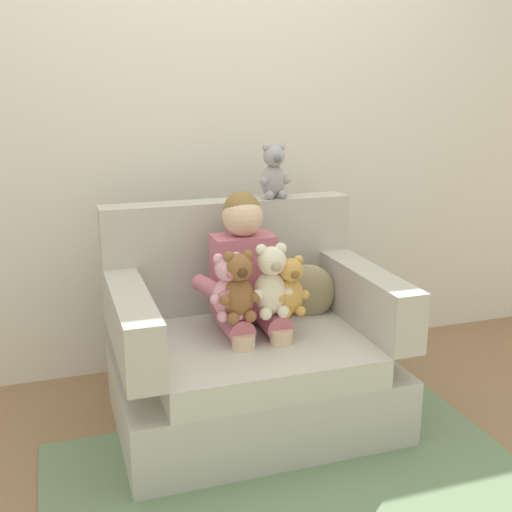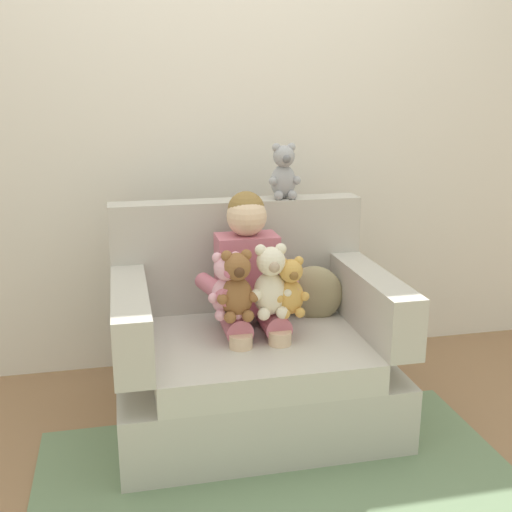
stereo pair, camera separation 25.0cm
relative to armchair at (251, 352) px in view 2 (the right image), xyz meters
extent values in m
plane|color=#936D4C|center=(0.00, -0.04, -0.30)|extent=(8.00, 8.00, 0.00)
cube|color=silver|center=(0.00, 0.69, 1.00)|extent=(6.00, 0.10, 2.60)
cube|color=slate|center=(0.00, -0.67, -0.29)|extent=(1.77, 1.39, 0.01)
cube|color=#BCB7AD|center=(0.00, -0.04, -0.16)|extent=(1.14, 0.84, 0.29)
cube|color=beige|center=(0.00, -0.11, 0.04)|extent=(0.86, 0.70, 0.12)
cube|color=#BCB7AD|center=(0.00, 0.31, 0.36)|extent=(1.14, 0.14, 0.51)
cube|color=#BCB7AD|center=(-0.50, -0.11, 0.23)|extent=(0.14, 0.70, 0.25)
cube|color=#BCB7AD|center=(0.50, -0.11, 0.23)|extent=(0.14, 0.70, 0.25)
cube|color=#C66B7F|center=(0.00, 0.08, 0.33)|extent=(0.26, 0.16, 0.34)
sphere|color=beige|center=(0.00, 0.08, 0.58)|extent=(0.17, 0.17, 0.17)
sphere|color=olive|center=(0.00, 0.09, 0.61)|extent=(0.16, 0.16, 0.16)
cylinder|color=#C66B7F|center=(-0.08, -0.05, 0.16)|extent=(0.11, 0.26, 0.11)
cylinder|color=beige|center=(-0.08, -0.18, 0.01)|extent=(0.09, 0.09, 0.30)
cylinder|color=#C66B7F|center=(0.08, -0.05, 0.16)|extent=(0.11, 0.26, 0.11)
cylinder|color=beige|center=(0.08, -0.18, 0.01)|extent=(0.09, 0.09, 0.30)
cylinder|color=#C66B7F|center=(-0.16, -0.04, 0.31)|extent=(0.13, 0.27, 0.07)
cylinder|color=#C66B7F|center=(0.16, -0.04, 0.31)|extent=(0.13, 0.27, 0.07)
ellipsoid|color=gold|center=(0.13, -0.13, 0.29)|extent=(0.11, 0.09, 0.15)
sphere|color=gold|center=(0.13, -0.14, 0.40)|extent=(0.09, 0.09, 0.09)
sphere|color=brown|center=(0.13, -0.19, 0.39)|extent=(0.04, 0.04, 0.04)
sphere|color=gold|center=(0.10, -0.14, 0.44)|extent=(0.04, 0.04, 0.04)
sphere|color=gold|center=(0.08, -0.16, 0.30)|extent=(0.04, 0.04, 0.04)
sphere|color=gold|center=(0.10, -0.18, 0.23)|extent=(0.04, 0.04, 0.04)
sphere|color=gold|center=(0.16, -0.14, 0.44)|extent=(0.04, 0.04, 0.04)
sphere|color=gold|center=(0.18, -0.16, 0.30)|extent=(0.04, 0.04, 0.04)
sphere|color=gold|center=(0.16, -0.18, 0.23)|extent=(0.04, 0.04, 0.04)
ellipsoid|color=silver|center=(0.05, -0.12, 0.30)|extent=(0.14, 0.12, 0.18)
sphere|color=silver|center=(0.05, -0.13, 0.44)|extent=(0.12, 0.12, 0.12)
sphere|color=tan|center=(0.05, -0.19, 0.43)|extent=(0.04, 0.04, 0.04)
sphere|color=silver|center=(0.01, -0.13, 0.49)|extent=(0.05, 0.05, 0.05)
sphere|color=silver|center=(-0.01, -0.16, 0.31)|extent=(0.05, 0.05, 0.05)
sphere|color=silver|center=(0.01, -0.17, 0.24)|extent=(0.05, 0.05, 0.05)
sphere|color=silver|center=(0.09, -0.13, 0.49)|extent=(0.05, 0.05, 0.05)
sphere|color=silver|center=(0.12, -0.16, 0.31)|extent=(0.05, 0.05, 0.05)
sphere|color=silver|center=(0.09, -0.17, 0.24)|extent=(0.05, 0.05, 0.05)
ellipsoid|color=brown|center=(-0.09, -0.13, 0.30)|extent=(0.13, 0.11, 0.17)
sphere|color=brown|center=(-0.09, -0.14, 0.43)|extent=(0.11, 0.11, 0.11)
sphere|color=#4C2D19|center=(-0.09, -0.19, 0.42)|extent=(0.04, 0.04, 0.04)
sphere|color=brown|center=(-0.12, -0.13, 0.47)|extent=(0.04, 0.04, 0.04)
sphere|color=brown|center=(-0.15, -0.16, 0.31)|extent=(0.04, 0.04, 0.04)
sphere|color=brown|center=(-0.12, -0.18, 0.24)|extent=(0.05, 0.05, 0.05)
sphere|color=brown|center=(-0.05, -0.13, 0.47)|extent=(0.04, 0.04, 0.04)
sphere|color=brown|center=(-0.02, -0.16, 0.31)|extent=(0.04, 0.04, 0.04)
sphere|color=brown|center=(-0.05, -0.18, 0.24)|extent=(0.05, 0.05, 0.05)
ellipsoid|color=#EAA8BC|center=(-0.12, -0.10, 0.30)|extent=(0.12, 0.10, 0.16)
sphere|color=#EAA8BC|center=(-0.12, -0.11, 0.42)|extent=(0.10, 0.10, 0.10)
sphere|color=#CC6684|center=(-0.12, -0.16, 0.41)|extent=(0.04, 0.04, 0.04)
sphere|color=#EAA8BC|center=(-0.16, -0.10, 0.46)|extent=(0.04, 0.04, 0.04)
sphere|color=#EAA8BC|center=(-0.18, -0.13, 0.30)|extent=(0.04, 0.04, 0.04)
sphere|color=#EAA8BC|center=(-0.15, -0.15, 0.24)|extent=(0.05, 0.05, 0.05)
sphere|color=#EAA8BC|center=(-0.08, -0.10, 0.46)|extent=(0.04, 0.04, 0.04)
sphere|color=#EAA8BC|center=(-0.06, -0.13, 0.30)|extent=(0.04, 0.04, 0.04)
sphere|color=#EAA8BC|center=(-0.09, -0.15, 0.24)|extent=(0.05, 0.05, 0.05)
ellipsoid|color=#9E9EA3|center=(0.22, 0.31, 0.69)|extent=(0.12, 0.10, 0.15)
sphere|color=#9E9EA3|center=(0.22, 0.30, 0.80)|extent=(0.10, 0.10, 0.10)
sphere|color=slate|center=(0.22, 0.26, 0.79)|extent=(0.04, 0.04, 0.04)
sphere|color=#9E9EA3|center=(0.18, 0.30, 0.84)|extent=(0.04, 0.04, 0.04)
sphere|color=#9E9EA3|center=(0.16, 0.28, 0.69)|extent=(0.04, 0.04, 0.04)
sphere|color=#9E9EA3|center=(0.18, 0.27, 0.63)|extent=(0.04, 0.04, 0.04)
sphere|color=#9E9EA3|center=(0.25, 0.30, 0.84)|extent=(0.04, 0.04, 0.04)
sphere|color=#9E9EA3|center=(0.27, 0.28, 0.69)|extent=(0.04, 0.04, 0.04)
sphere|color=#9E9EA3|center=(0.25, 0.27, 0.63)|extent=(0.04, 0.04, 0.04)
ellipsoid|color=#998C66|center=(0.31, 0.11, 0.20)|extent=(0.28, 0.18, 0.26)
camera|label=1|loc=(-0.76, -2.38, 1.12)|focal=44.17mm
camera|label=2|loc=(-0.52, -2.45, 1.12)|focal=44.17mm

